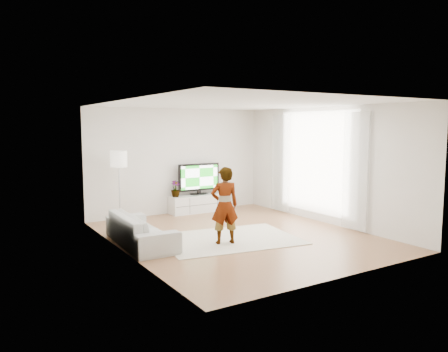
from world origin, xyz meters
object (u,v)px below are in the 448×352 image
media_console (200,203)px  player (225,205)px  rug (229,239)px  floor_lamp (119,162)px  sofa (141,229)px  television (199,178)px

media_console → player: 3.39m
rug → floor_lamp: floor_lamp is taller
rug → sofa: (-1.70, 0.58, 0.30)m
media_console → television: (0.00, 0.03, 0.70)m
player → floor_lamp: 3.21m
television → rug: size_ratio=0.44×
television → rug: (-0.88, -2.93, -0.93)m
sofa → floor_lamp: floor_lamp is taller
television → floor_lamp: (-2.31, -0.26, 0.54)m
player → floor_lamp: (-1.16, 2.91, 0.70)m
player → television: bearing=-94.0°
rug → player: size_ratio=1.80×
television → floor_lamp: floor_lamp is taller
player → sofa: (-1.44, 0.82, -0.47)m
player → media_console: bearing=-94.2°
rug → television: bearing=73.2°
rug → sofa: sofa is taller
media_console → television: bearing=90.0°
media_console → sofa: 3.47m
floor_lamp → rug: bearing=-61.8°
floor_lamp → player: bearing=-68.2°
media_console → rug: 3.04m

